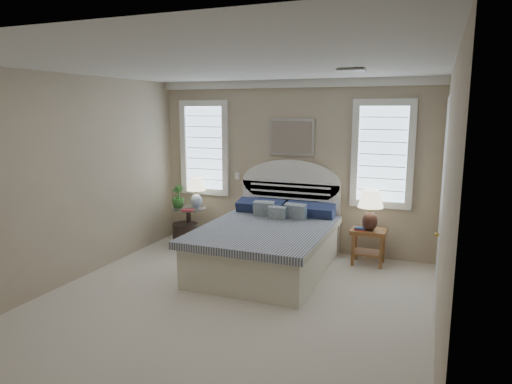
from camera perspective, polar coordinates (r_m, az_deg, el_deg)
The scene contains 21 objects.
floor at distance 5.42m, azimuth -3.89°, elevation -14.29°, with size 4.50×5.00×0.01m, color beige.
ceiling at distance 4.95m, azimuth -4.29°, elevation 15.47°, with size 4.50×5.00×0.01m, color silver.
wall_back at distance 7.31m, azimuth 4.48°, elevation 3.20°, with size 4.50×0.02×2.70m, color tan.
wall_left at distance 6.31m, azimuth -22.81°, elevation 1.28°, with size 0.02×5.00×2.70m, color tan.
wall_right at distance 4.52m, azimuth 22.55°, elevation -2.01°, with size 0.02×5.00×2.70m, color tan.
crown_molding at distance 7.23m, azimuth 4.53°, elevation 13.36°, with size 4.50×0.08×0.12m, color white.
hvac_vent at distance 5.33m, azimuth 11.80°, elevation 14.69°, with size 0.30×0.20×0.02m, color #B2B2B2.
switch_plate at distance 7.66m, azimuth -2.37°, elevation 2.03°, with size 0.08×0.01×0.12m, color white.
window_left at distance 7.87m, azimuth -6.42°, elevation 5.50°, with size 0.90×0.06×1.60m, color silver.
window_right at distance 6.98m, azimuth 15.53°, elevation 4.58°, with size 0.90×0.06×1.60m, color silver.
painting at distance 7.23m, azimuth 4.44°, elevation 6.86°, with size 0.74×0.04×0.58m, color silver.
closet_door at distance 5.73m, azimuth 22.15°, elevation -1.05°, with size 0.02×1.80×2.40m, color silver.
bed at distance 6.54m, azimuth 1.62°, elevation -6.27°, with size 1.72×2.28×1.47m.
side_table_left at distance 7.74m, azimuth -8.40°, elevation -3.75°, with size 0.56×0.56×0.63m.
nightstand_right at distance 6.89m, azimuth 13.90°, elevation -5.71°, with size 0.50×0.40×0.53m.
floor_pot at distance 7.74m, azimuth -8.83°, elevation -5.27°, with size 0.42×0.42×0.38m, color black.
lamp_left at distance 7.63m, azimuth -7.50°, elevation 0.35°, with size 0.36×0.36×0.51m.
lamp_right at distance 6.72m, azimuth 14.12°, elevation -1.69°, with size 0.45×0.45×0.59m.
potted_plant at distance 7.72m, azimuth -9.74°, elevation -0.54°, with size 0.21×0.21×0.38m, color #2E692A.
books_left at distance 7.46m, azimuth -8.55°, elevation -2.27°, with size 0.21×0.17×0.02m.
books_right at distance 6.78m, azimuth 12.90°, elevation -4.50°, with size 0.16×0.11×0.04m.
Camera 1 is at (2.15, -4.43, 2.26)m, focal length 32.00 mm.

